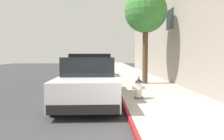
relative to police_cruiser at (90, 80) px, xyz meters
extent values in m
cube|color=#353538|center=(-3.34, 5.76, -0.84)|extent=(28.64, 60.00, 0.20)
cube|color=#ADA89E|center=(2.66, 5.76, -0.67)|extent=(3.00, 60.00, 0.14)
cube|color=maroon|center=(1.12, 5.76, -0.67)|extent=(0.08, 60.00, 0.14)
cube|color=gray|center=(6.82, 4.20, 2.54)|extent=(5.32, 25.84, 6.56)
cube|color=black|center=(4.19, 4.20, 2.86)|extent=(0.06, 1.30, 1.10)
cube|color=black|center=(4.19, 11.43, 2.86)|extent=(0.06, 1.30, 1.10)
cube|color=white|center=(0.00, -0.04, -0.16)|extent=(1.84, 4.80, 0.76)
cube|color=black|center=(0.00, 0.11, 0.52)|extent=(1.64, 2.50, 0.60)
cube|color=black|center=(0.00, -2.38, -0.42)|extent=(1.76, 0.16, 0.24)
cube|color=black|center=(0.00, 2.30, -0.42)|extent=(1.76, 0.16, 0.24)
cylinder|color=black|center=(-0.86, 1.66, -0.42)|extent=(0.22, 0.64, 0.64)
cylinder|color=black|center=(0.86, 1.66, -0.42)|extent=(0.22, 0.64, 0.64)
cylinder|color=black|center=(-0.86, -1.74, -0.42)|extent=(0.22, 0.64, 0.64)
cylinder|color=black|center=(0.86, -1.74, -0.42)|extent=(0.22, 0.64, 0.64)
cube|color=black|center=(0.00, 0.06, 0.88)|extent=(1.48, 0.20, 0.12)
cube|color=red|center=(-0.35, 0.06, 0.88)|extent=(0.44, 0.18, 0.11)
cube|color=#1E33E0|center=(0.35, 0.06, 0.88)|extent=(0.44, 0.18, 0.11)
cube|color=navy|center=(-0.18, 8.00, -0.16)|extent=(1.84, 4.80, 0.76)
cube|color=black|center=(-0.18, 8.15, 0.52)|extent=(1.64, 2.50, 0.60)
cube|color=black|center=(-0.18, 5.66, -0.42)|extent=(1.76, 0.16, 0.24)
cube|color=black|center=(-0.18, 10.34, -0.42)|extent=(1.76, 0.16, 0.24)
cylinder|color=black|center=(-1.04, 9.70, -0.42)|extent=(0.22, 0.64, 0.64)
cylinder|color=black|center=(0.68, 9.70, -0.42)|extent=(0.22, 0.64, 0.64)
cylinder|color=black|center=(-1.04, 6.30, -0.42)|extent=(0.22, 0.64, 0.64)
cylinder|color=black|center=(0.68, 6.30, -0.42)|extent=(0.22, 0.64, 0.64)
cylinder|color=#4C4C51|center=(1.70, -0.31, -0.57)|extent=(0.32, 0.32, 0.06)
cylinder|color=silver|center=(1.70, -0.31, -0.29)|extent=(0.24, 0.24, 0.50)
cone|color=black|center=(1.70, -0.31, 0.03)|extent=(0.28, 0.28, 0.14)
cylinder|color=#4C4C51|center=(1.70, -0.31, 0.13)|extent=(0.05, 0.05, 0.06)
cylinder|color=silver|center=(1.53, -0.31, -0.23)|extent=(0.10, 0.10, 0.10)
cylinder|color=silver|center=(1.87, -0.31, -0.23)|extent=(0.10, 0.10, 0.10)
cylinder|color=silver|center=(1.70, -0.49, -0.28)|extent=(0.13, 0.12, 0.13)
cylinder|color=brown|center=(2.67, 3.52, 0.89)|extent=(0.28, 0.28, 2.98)
sphere|color=#387A33|center=(2.67, 3.52, 3.15)|extent=(2.20, 2.20, 2.20)
camera|label=1|loc=(0.49, -7.38, 0.88)|focal=33.51mm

